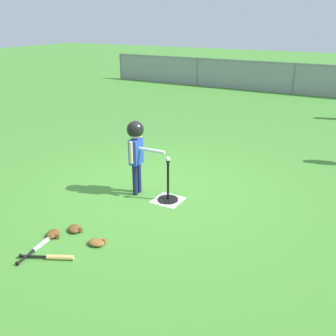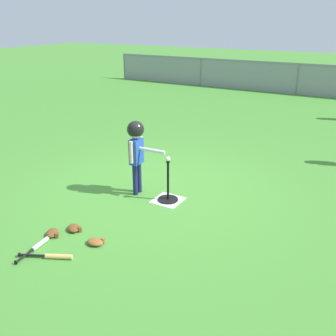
% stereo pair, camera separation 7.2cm
% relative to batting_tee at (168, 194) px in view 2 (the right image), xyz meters
% --- Properties ---
extents(ground_plane, '(60.00, 60.00, 0.00)m').
position_rel_batting_tee_xyz_m(ground_plane, '(-0.33, 0.29, -0.10)').
color(ground_plane, '#478C33').
extents(home_plate, '(0.44, 0.44, 0.01)m').
position_rel_batting_tee_xyz_m(home_plate, '(-0.00, 0.00, -0.10)').
color(home_plate, white).
rests_on(home_plate, ground_plane).
extents(batting_tee, '(0.32, 0.32, 0.66)m').
position_rel_batting_tee_xyz_m(batting_tee, '(0.00, 0.00, 0.00)').
color(batting_tee, black).
rests_on(batting_tee, ground_plane).
extents(baseball_on_tee, '(0.07, 0.07, 0.07)m').
position_rel_batting_tee_xyz_m(baseball_on_tee, '(-0.00, 0.00, 0.59)').
color(baseball_on_tee, white).
rests_on(baseball_on_tee, batting_tee).
extents(batter_child, '(0.64, 0.35, 1.22)m').
position_rel_batting_tee_xyz_m(batter_child, '(-0.56, -0.02, 0.77)').
color(batter_child, '#191E4C').
rests_on(batter_child, ground_plane).
extents(spare_bat_silver, '(0.13, 0.57, 0.06)m').
position_rel_batting_tee_xyz_m(spare_bat_silver, '(-0.74, -1.99, -0.07)').
color(spare_bat_silver, silver).
rests_on(spare_bat_silver, ground_plane).
extents(spare_bat_wood, '(0.62, 0.34, 0.06)m').
position_rel_batting_tee_xyz_m(spare_bat_wood, '(-0.41, -2.04, -0.07)').
color(spare_bat_wood, '#DBB266').
rests_on(spare_bat_wood, ground_plane).
extents(glove_by_plate, '(0.27, 0.26, 0.07)m').
position_rel_batting_tee_xyz_m(glove_by_plate, '(-0.64, -1.43, -0.07)').
color(glove_by_plate, brown).
rests_on(glove_by_plate, ground_plane).
extents(glove_near_bats, '(0.23, 0.19, 0.07)m').
position_rel_batting_tee_xyz_m(glove_near_bats, '(-0.17, -1.55, -0.07)').
color(glove_near_bats, brown).
rests_on(glove_near_bats, ground_plane).
extents(glove_tossed_aside, '(0.26, 0.27, 0.07)m').
position_rel_batting_tee_xyz_m(glove_tossed_aside, '(-0.80, -1.67, -0.07)').
color(glove_tossed_aside, brown).
rests_on(glove_tossed_aside, ground_plane).
extents(outfield_fence, '(16.06, 0.06, 1.15)m').
position_rel_batting_tee_xyz_m(outfield_fence, '(-0.33, 10.17, 0.51)').
color(outfield_fence, slate).
rests_on(outfield_fence, ground_plane).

